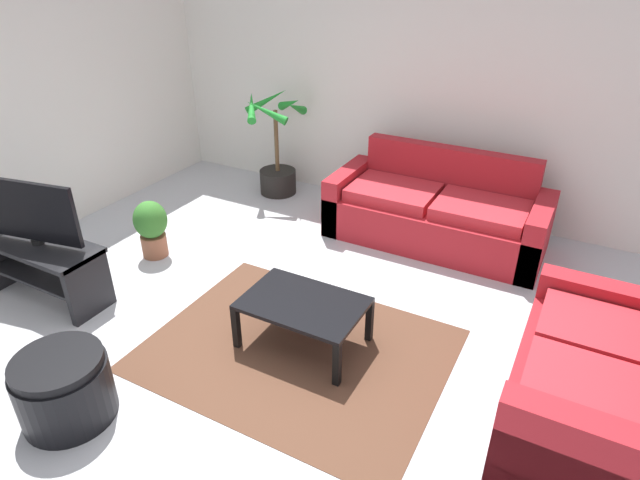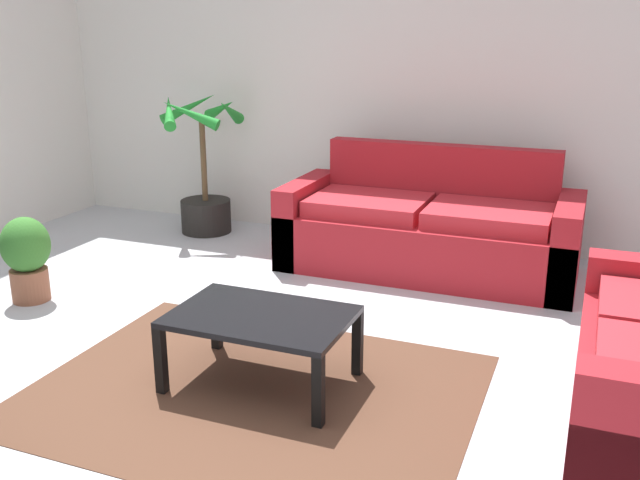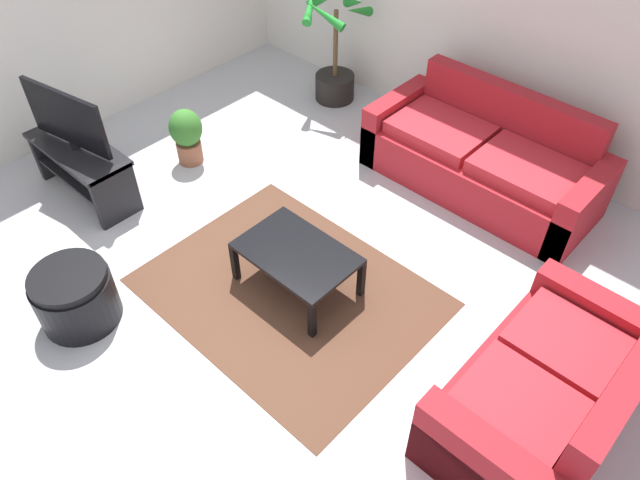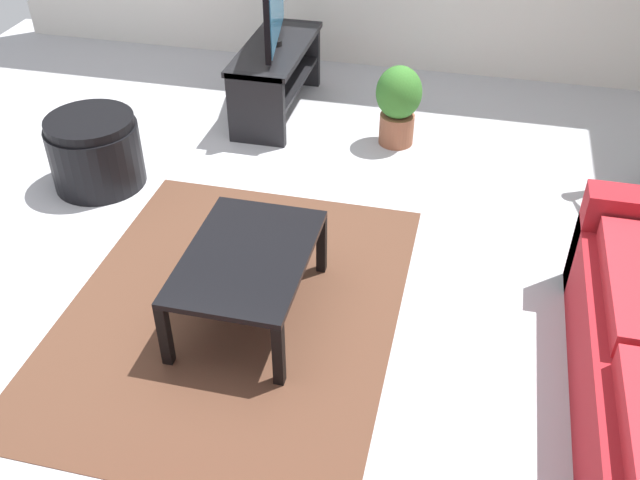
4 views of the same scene
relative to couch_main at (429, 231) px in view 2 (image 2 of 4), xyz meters
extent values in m
plane|color=#B2B2B7|center=(-0.67, -2.28, -0.30)|extent=(6.60, 6.60, 0.00)
cube|color=silver|center=(-0.67, 0.72, 1.05)|extent=(6.00, 0.06, 2.70)
cube|color=maroon|center=(0.00, -0.03, -0.09)|extent=(2.15, 0.90, 0.42)
cube|color=maroon|center=(0.00, 0.34, 0.36)|extent=(1.79, 0.16, 0.48)
cube|color=maroon|center=(-0.98, -0.03, 0.01)|extent=(0.18, 0.90, 0.62)
cube|color=maroon|center=(0.98, -0.03, 0.01)|extent=(0.18, 0.90, 0.62)
cube|color=#B8272F|center=(-0.45, -0.08, 0.18)|extent=(0.85, 0.66, 0.12)
cube|color=#B8272F|center=(0.45, -0.08, 0.18)|extent=(0.85, 0.66, 0.12)
cube|color=black|center=(-0.37, -2.07, 0.07)|extent=(0.90, 0.60, 0.03)
cube|color=black|center=(-0.79, -2.35, -0.12)|extent=(0.05, 0.05, 0.36)
cube|color=black|center=(0.05, -2.35, -0.12)|extent=(0.05, 0.05, 0.36)
cube|color=black|center=(-0.79, -1.80, -0.12)|extent=(0.05, 0.05, 0.36)
cube|color=black|center=(0.05, -1.80, -0.12)|extent=(0.05, 0.05, 0.36)
cube|color=#513323|center=(-0.37, -2.17, -0.30)|extent=(2.20, 1.70, 0.01)
cylinder|color=black|center=(-2.08, 0.27, -0.16)|extent=(0.44, 0.44, 0.29)
cylinder|color=brown|center=(-2.08, 0.27, 0.36)|extent=(0.05, 0.05, 0.74)
cone|color=#1F8B2B|center=(-1.82, 0.32, 0.78)|extent=(0.20, 0.53, 0.28)
cone|color=#1F8B2B|center=(-1.99, 0.45, 0.78)|extent=(0.41, 0.27, 0.24)
cone|color=#1F8B2B|center=(-2.30, 0.42, 0.78)|extent=(0.40, 0.49, 0.29)
cone|color=#1F8B2B|center=(-2.30, 0.12, 0.78)|extent=(0.38, 0.50, 0.29)
cone|color=#1F8B2B|center=(-2.03, 0.02, 0.78)|extent=(0.51, 0.19, 0.27)
cylinder|color=brown|center=(-2.33, -1.61, -0.19)|extent=(0.25, 0.25, 0.22)
ellipsoid|color=#357329|center=(-2.33, -1.61, 0.09)|extent=(0.32, 0.32, 0.37)
camera|label=1|loc=(1.27, -4.86, 2.40)|focal=30.01mm
camera|label=2|loc=(1.14, -5.04, 1.48)|focal=39.89mm
camera|label=3|loc=(1.93, -4.28, 3.30)|focal=33.46mm
camera|label=4|loc=(2.23, -1.09, 2.25)|focal=40.38mm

